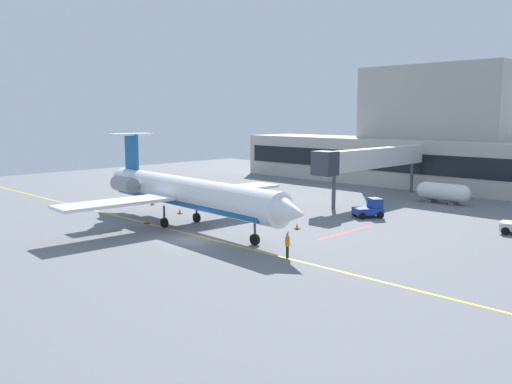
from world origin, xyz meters
The scene contains 11 objects.
ground centered at (0.00, 0.00, -0.05)m, with size 120.00×120.00×0.11m.
terminal_building centered at (-3.57, 45.85, 6.04)m, with size 57.72×11.37×17.71m.
jet_bridge_west centered at (-0.42, 28.23, 5.17)m, with size 2.40×22.03×6.55m.
regional_jet centered at (-4.93, 3.16, 3.21)m, with size 30.66×23.78×8.51m.
pushback_tractor centered at (5.31, 19.12, 0.90)m, with size 3.12×3.34×1.97m.
fuel_tank centered at (6.77, 32.72, 1.36)m, with size 6.61×2.09×2.42m.
marshaller centered at (9.45, 1.43, 0.99)m, with size 0.50×0.76×1.94m.
safety_cone_alpha centered at (-17.11, 7.87, 0.25)m, with size 0.47×0.47×0.55m.
safety_cone_bravo centered at (-10.26, 6.63, 0.25)m, with size 0.47×0.47×0.55m.
safety_cone_charlie centered at (3.62, 9.49, 0.25)m, with size 0.47×0.47×0.55m.
safety_cone_delta centered at (-8.46, 1.27, 0.25)m, with size 0.47×0.47×0.55m.
Camera 1 is at (34.40, -27.41, 10.44)m, focal length 37.17 mm.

